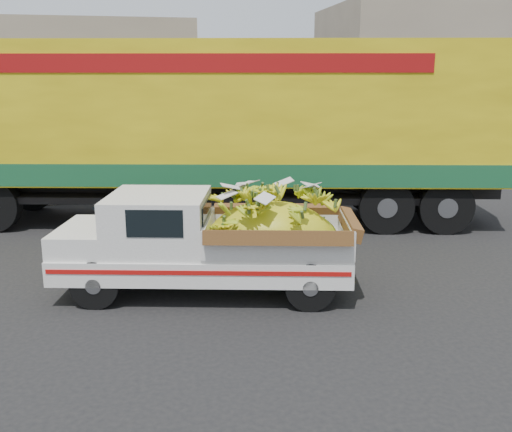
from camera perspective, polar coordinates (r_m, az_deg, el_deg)
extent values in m
plane|color=black|center=(8.12, -5.05, -8.68)|extent=(100.00, 100.00, 0.00)
cube|color=gray|center=(15.01, -7.71, 1.97)|extent=(60.00, 0.25, 0.15)
cube|color=gray|center=(17.07, -8.07, 3.35)|extent=(60.00, 4.00, 0.14)
cube|color=gray|center=(27.86, 21.86, 12.53)|extent=(14.00, 6.00, 6.00)
cylinder|color=black|center=(8.13, -15.79, -6.58)|extent=(0.70, 0.33, 0.68)
cylinder|color=black|center=(9.31, -13.47, -3.86)|extent=(0.70, 0.33, 0.68)
cylinder|color=black|center=(7.79, 5.43, -7.01)|extent=(0.70, 0.33, 0.68)
cylinder|color=black|center=(9.02, 4.89, -4.10)|extent=(0.70, 0.33, 0.68)
cube|color=silver|center=(8.39, -5.21, -4.36)|extent=(4.40, 2.34, 0.35)
cube|color=#A50F0C|center=(7.66, -5.88, -5.70)|extent=(4.00, 0.86, 0.06)
cube|color=silver|center=(8.89, -18.49, -4.61)|extent=(0.39, 1.47, 0.12)
cube|color=silver|center=(8.66, -16.57, -2.01)|extent=(1.03, 1.55, 0.32)
cube|color=silver|center=(8.33, -9.70, -0.53)|extent=(1.65, 1.70, 0.80)
cube|color=black|center=(7.59, -10.13, -0.77)|extent=(0.74, 0.17, 0.37)
cube|color=silver|center=(8.22, 2.13, -1.78)|extent=(2.31, 1.90, 0.45)
ellipsoid|color=gold|center=(8.24, 1.51, -2.40)|extent=(2.06, 1.56, 1.14)
cylinder|color=black|center=(12.11, 18.42, 0.89)|extent=(1.14, 0.53, 1.10)
cylinder|color=black|center=(13.99, 16.03, 2.70)|extent=(1.14, 0.53, 1.10)
cylinder|color=black|center=(11.81, 12.86, 0.93)|extent=(1.14, 0.53, 1.10)
cylinder|color=black|center=(13.73, 11.19, 2.77)|extent=(1.14, 0.53, 1.10)
cylinder|color=black|center=(14.61, -21.45, 2.73)|extent=(1.14, 0.53, 1.10)
cube|color=black|center=(12.53, -3.92, 3.04)|extent=(11.96, 3.35, 0.36)
cube|color=yellow|center=(12.34, -4.04, 10.36)|extent=(12.02, 4.77, 2.84)
cube|color=#164F2B|center=(12.46, -3.95, 4.99)|extent=(12.08, 4.81, 0.45)
cube|color=maroon|center=(11.07, -4.70, 15.01)|extent=(8.24, 1.68, 0.35)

